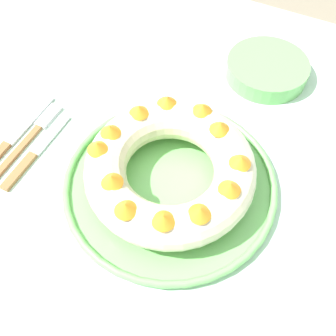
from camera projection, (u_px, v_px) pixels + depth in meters
ground_plane at (165, 311)px, 1.25m from camera, size 8.00×8.00×0.00m
dining_table at (163, 220)px, 0.71m from camera, size 1.37×1.18×0.73m
serving_dish at (168, 182)px, 0.66m from camera, size 0.36×0.36×0.02m
bundt_cake at (168, 167)px, 0.62m from camera, size 0.27×0.27×0.08m
fork at (29, 138)px, 0.72m from camera, size 0.02×0.21×0.01m
serving_knife at (6, 145)px, 0.71m from camera, size 0.02×0.24×0.01m
cake_knife at (33, 155)px, 0.70m from camera, size 0.02×0.18×0.01m
side_bowl at (267, 69)px, 0.80m from camera, size 0.17×0.17×0.04m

